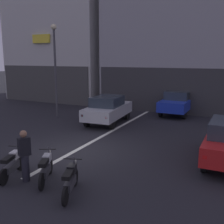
{
  "coord_description": "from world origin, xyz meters",
  "views": [
    {
      "loc": [
        6.17,
        -9.01,
        3.85
      ],
      "look_at": [
        0.78,
        2.0,
        1.4
      ],
      "focal_mm": 43.15,
      "sensor_mm": 36.0,
      "label": 1
    }
  ],
  "objects_px": {
    "car_blue_down_street": "(178,102)",
    "motorcycle_black_row_centre": "(70,180)",
    "motorcycle_silver_row_left_mid": "(46,168)",
    "car_silver_crossing_near": "(108,109)",
    "person_by_motorcycles": "(25,155)",
    "street_lamp": "(55,61)",
    "motorcycle_white_row_leftmost": "(12,164)"
  },
  "relations": [
    {
      "from": "car_blue_down_street",
      "to": "motorcycle_black_row_centre",
      "type": "height_order",
      "value": "car_blue_down_street"
    },
    {
      "from": "car_blue_down_street",
      "to": "motorcycle_silver_row_left_mid",
      "type": "height_order",
      "value": "car_blue_down_street"
    },
    {
      "from": "motorcycle_black_row_centre",
      "to": "car_silver_crossing_near",
      "type": "bearing_deg",
      "value": 109.93
    },
    {
      "from": "person_by_motorcycles",
      "to": "street_lamp",
      "type": "bearing_deg",
      "value": 121.5
    },
    {
      "from": "street_lamp",
      "to": "person_by_motorcycles",
      "type": "xyz_separation_m",
      "value": [
        4.97,
        -8.1,
        -2.83
      ]
    },
    {
      "from": "car_silver_crossing_near",
      "to": "motorcycle_silver_row_left_mid",
      "type": "distance_m",
      "value": 8.08
    },
    {
      "from": "motorcycle_black_row_centre",
      "to": "person_by_motorcycles",
      "type": "distance_m",
      "value": 1.83
    },
    {
      "from": "street_lamp",
      "to": "motorcycle_silver_row_left_mid",
      "type": "height_order",
      "value": "street_lamp"
    },
    {
      "from": "car_blue_down_street",
      "to": "person_by_motorcycles",
      "type": "distance_m",
      "value": 12.75
    },
    {
      "from": "car_blue_down_street",
      "to": "street_lamp",
      "type": "height_order",
      "value": "street_lamp"
    },
    {
      "from": "motorcycle_silver_row_left_mid",
      "to": "person_by_motorcycles",
      "type": "bearing_deg",
      "value": -155.29
    },
    {
      "from": "street_lamp",
      "to": "motorcycle_black_row_centre",
      "type": "distance_m",
      "value": 11.1
    },
    {
      "from": "motorcycle_white_row_leftmost",
      "to": "person_by_motorcycles",
      "type": "bearing_deg",
      "value": -3.28
    },
    {
      "from": "car_silver_crossing_near",
      "to": "person_by_motorcycles",
      "type": "xyz_separation_m",
      "value": [
        1.2,
        -8.14,
        -0.03
      ]
    },
    {
      "from": "motorcycle_white_row_leftmost",
      "to": "motorcycle_black_row_centre",
      "type": "bearing_deg",
      "value": -3.2
    },
    {
      "from": "motorcycle_white_row_leftmost",
      "to": "motorcycle_silver_row_left_mid",
      "type": "height_order",
      "value": "same"
    },
    {
      "from": "car_silver_crossing_near",
      "to": "motorcycle_black_row_centre",
      "type": "bearing_deg",
      "value": -70.07
    },
    {
      "from": "car_silver_crossing_near",
      "to": "car_blue_down_street",
      "type": "height_order",
      "value": "same"
    },
    {
      "from": "car_blue_down_street",
      "to": "motorcycle_black_row_centre",
      "type": "relative_size",
      "value": 2.59
    },
    {
      "from": "car_blue_down_street",
      "to": "motorcycle_silver_row_left_mid",
      "type": "relative_size",
      "value": 2.7
    },
    {
      "from": "car_blue_down_street",
      "to": "motorcycle_silver_row_left_mid",
      "type": "distance_m",
      "value": 12.41
    },
    {
      "from": "motorcycle_white_row_leftmost",
      "to": "person_by_motorcycles",
      "type": "distance_m",
      "value": 0.72
    },
    {
      "from": "motorcycle_white_row_leftmost",
      "to": "person_by_motorcycles",
      "type": "relative_size",
      "value": 0.96
    },
    {
      "from": "motorcycle_silver_row_left_mid",
      "to": "person_by_motorcycles",
      "type": "xyz_separation_m",
      "value": [
        -0.59,
        -0.27,
        0.4
      ]
    },
    {
      "from": "car_blue_down_street",
      "to": "motorcycle_black_row_centre",
      "type": "distance_m",
      "value": 12.7
    },
    {
      "from": "car_silver_crossing_near",
      "to": "street_lamp",
      "type": "xyz_separation_m",
      "value": [
        -3.76,
        -0.04,
        2.8
      ]
    },
    {
      "from": "motorcycle_white_row_leftmost",
      "to": "car_blue_down_street",
      "type": "bearing_deg",
      "value": 78.44
    },
    {
      "from": "street_lamp",
      "to": "person_by_motorcycles",
      "type": "height_order",
      "value": "street_lamp"
    },
    {
      "from": "car_blue_down_street",
      "to": "motorcycle_white_row_leftmost",
      "type": "xyz_separation_m",
      "value": [
        -2.57,
        -12.56,
        -0.43
      ]
    },
    {
      "from": "car_blue_down_street",
      "to": "person_by_motorcycles",
      "type": "relative_size",
      "value": 2.47
    },
    {
      "from": "motorcycle_black_row_centre",
      "to": "car_blue_down_street",
      "type": "bearing_deg",
      "value": 89.16
    },
    {
      "from": "car_silver_crossing_near",
      "to": "motorcycle_white_row_leftmost",
      "type": "relative_size",
      "value": 2.63
    }
  ]
}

